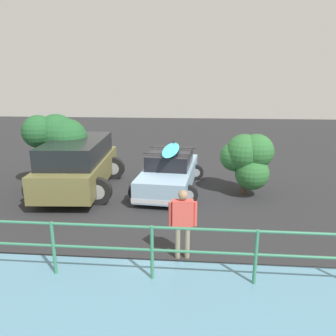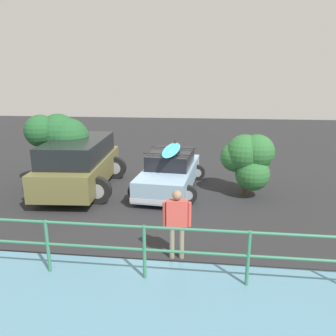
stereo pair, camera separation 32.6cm
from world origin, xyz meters
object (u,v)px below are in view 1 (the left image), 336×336
object	(u,v)px
bush_near_right	(60,141)
person_bystander	(183,218)
sedan_car	(170,172)
suv_car	(78,164)
bush_near_left	(247,158)

from	to	relation	value
bush_near_right	person_bystander	bearing A→B (deg)	133.59
sedan_car	suv_car	size ratio (longest dim) A/B	0.89
bush_near_left	bush_near_right	size ratio (longest dim) A/B	0.80
sedan_car	person_bystander	bearing A→B (deg)	97.84
sedan_car	person_bystander	size ratio (longest dim) A/B	2.73
sedan_car	bush_near_right	size ratio (longest dim) A/B	1.64
suv_car	person_bystander	xyz separation A→B (m)	(-3.86, 4.34, 0.00)
person_bystander	bush_near_right	xyz separation A→B (m)	(4.73, -4.96, 0.69)
sedan_car	suv_car	distance (m)	3.24
suv_car	bush_near_left	bearing A→B (deg)	-179.96
person_bystander	bush_near_left	bearing A→B (deg)	-114.67
sedan_car	person_bystander	world-z (taller)	sedan_car
bush_near_right	bush_near_left	bearing A→B (deg)	174.75
bush_near_left	suv_car	bearing A→B (deg)	0.04
sedan_car	bush_near_right	world-z (taller)	bush_near_right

